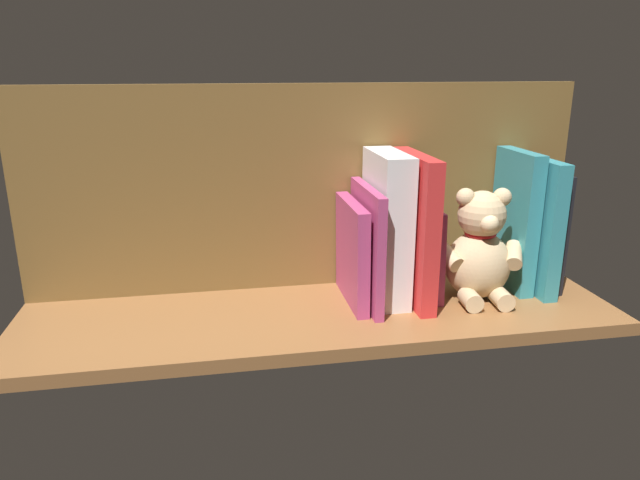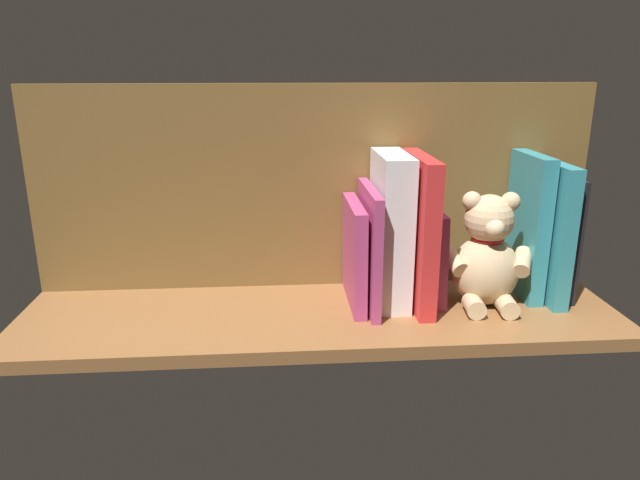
# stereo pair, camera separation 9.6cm
# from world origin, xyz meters

# --- Properties ---
(ground_plane) EXTENTS (1.01, 0.30, 0.02)m
(ground_plane) POSITION_xyz_m (0.00, 0.00, -0.01)
(ground_plane) COLOR brown
(shelf_back_panel) EXTENTS (1.01, 0.02, 0.37)m
(shelf_back_panel) POSITION_xyz_m (0.00, -0.13, 0.19)
(shelf_back_panel) COLOR brown
(shelf_back_panel) RESTS_ON ground_plane
(book_0) EXTENTS (0.02, 0.13, 0.22)m
(book_0) POSITION_xyz_m (-0.43, -0.05, 0.11)
(book_0) COLOR black
(book_0) RESTS_ON ground_plane
(book_1) EXTENTS (0.03, 0.16, 0.24)m
(book_1) POSITION_xyz_m (-0.40, -0.03, 0.12)
(book_1) COLOR teal
(book_1) RESTS_ON ground_plane
(book_2) EXTENTS (0.03, 0.13, 0.26)m
(book_2) POSITION_xyz_m (-0.37, -0.05, 0.13)
(book_2) COLOR teal
(book_2) RESTS_ON ground_plane
(teddy_bear) EXTENTS (0.16, 0.13, 0.20)m
(teddy_bear) POSITION_xyz_m (-0.29, -0.00, 0.09)
(teddy_bear) COLOR #D1B284
(teddy_bear) RESTS_ON ground_plane
(book_3) EXTENTS (0.03, 0.14, 0.16)m
(book_3) POSITION_xyz_m (-0.20, -0.04, 0.08)
(book_3) COLOR #B23F72
(book_3) RESTS_ON ground_plane
(book_4) EXTENTS (0.03, 0.18, 0.26)m
(book_4) POSITION_xyz_m (-0.17, -0.02, 0.13)
(book_4) COLOR red
(book_4) RESTS_ON ground_plane
(dictionary_thick_white) EXTENTS (0.05, 0.15, 0.26)m
(dictionary_thick_white) POSITION_xyz_m (-0.12, -0.04, 0.13)
(dictionary_thick_white) COLOR white
(dictionary_thick_white) RESTS_ON ground_plane
(book_5) EXTENTS (0.02, 0.18, 0.21)m
(book_5) POSITION_xyz_m (-0.09, -0.02, 0.10)
(book_5) COLOR #B23F72
(book_5) RESTS_ON ground_plane
(book_6) EXTENTS (0.02, 0.17, 0.18)m
(book_6) POSITION_xyz_m (-0.06, -0.03, 0.09)
(book_6) COLOR #B23F72
(book_6) RESTS_ON ground_plane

